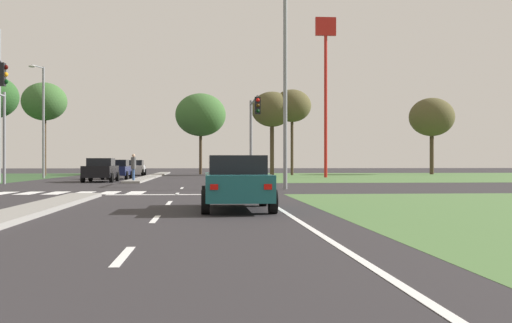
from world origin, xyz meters
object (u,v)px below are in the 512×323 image
at_px(car_silver_second, 135,168).
at_px(car_navy_fourth, 117,169).
at_px(treeline_sixth, 292,106).
at_px(treeline_seventh, 432,117).
at_px(treeline_third, 44,102).
at_px(fastfood_pole_sign, 326,63).
at_px(treeline_fourth, 201,115).
at_px(car_teal_third, 237,182).
at_px(pedestrian_at_median, 133,164).
at_px(treeline_fifth, 272,110).
at_px(car_black_near, 101,170).
at_px(street_lamp_second, 283,69).
at_px(traffic_signal_far_right, 253,123).
at_px(street_lamp_fourth, 42,116).

xyz_separation_m(car_silver_second, car_navy_fourth, (0.11, -13.64, -0.00)).
relative_size(treeline_sixth, treeline_seventh, 1.06).
relative_size(treeline_third, treeline_seventh, 1.10).
height_order(fastfood_pole_sign, treeline_seventh, fastfood_pole_sign).
height_order(car_navy_fourth, treeline_fourth, treeline_fourth).
relative_size(car_teal_third, treeline_sixth, 0.52).
distance_m(pedestrian_at_median, treeline_fourth, 26.94).
xyz_separation_m(treeline_fifth, treeline_seventh, (17.72, 2.62, -0.49)).
distance_m(car_black_near, treeline_fourth, 26.45).
bearing_deg(street_lamp_second, traffic_signal_far_right, 98.06).
bearing_deg(treeline_third, fastfood_pole_sign, -19.48).
distance_m(car_black_near, treeline_sixth, 27.14).
height_order(car_black_near, street_lamp_second, street_lamp_second).
distance_m(car_teal_third, treeline_sixth, 48.04).
bearing_deg(treeline_third, treeline_fourth, 17.13).
height_order(treeline_fourth, treeline_sixth, treeline_sixth).
relative_size(pedestrian_at_median, treeline_seventh, 0.21).
distance_m(pedestrian_at_median, treeline_seventh, 38.59).
distance_m(car_black_near, car_silver_second, 20.68).
bearing_deg(fastfood_pole_sign, treeline_seventh, 41.73).
relative_size(car_black_near, traffic_signal_far_right, 0.83).
xyz_separation_m(traffic_signal_far_right, treeline_seventh, (21.66, 29.36, 2.51)).
bearing_deg(car_navy_fourth, treeline_sixth, -138.56).
height_order(car_navy_fourth, street_lamp_second, street_lamp_second).
height_order(traffic_signal_far_right, pedestrian_at_median, traffic_signal_far_right).
distance_m(fastfood_pole_sign, treeline_seventh, 19.21).
relative_size(fastfood_pole_sign, treeline_sixth, 1.59).
xyz_separation_m(street_lamp_second, treeline_seventh, (20.71, 36.04, 0.20)).
bearing_deg(traffic_signal_far_right, car_silver_second, 110.53).
distance_m(pedestrian_at_median, treeline_sixth, 26.64).
distance_m(car_silver_second, treeline_sixth, 17.15).
bearing_deg(fastfood_pole_sign, treeline_fourth, 128.04).
height_order(car_navy_fourth, fastfood_pole_sign, fastfood_pole_sign).
xyz_separation_m(car_black_near, car_navy_fourth, (0.15, 7.03, -0.04)).
distance_m(car_black_near, street_lamp_fourth, 12.64).
bearing_deg(car_black_near, street_lamp_second, 131.06).
bearing_deg(treeline_third, car_silver_second, 2.62).
relative_size(car_silver_second, car_teal_third, 0.92).
bearing_deg(car_black_near, traffic_signal_far_right, 149.62).
bearing_deg(pedestrian_at_median, treeline_seventh, -45.16).
xyz_separation_m(car_black_near, car_teal_third, (7.95, -25.93, -0.03)).
height_order(street_lamp_fourth, pedestrian_at_median, street_lamp_fourth).
bearing_deg(treeline_sixth, car_black_near, -127.27).
xyz_separation_m(pedestrian_at_median, treeline_third, (-11.03, 21.36, 6.04)).
bearing_deg(pedestrian_at_median, treeline_third, 32.12).
bearing_deg(car_silver_second, treeline_seventh, -174.86).
xyz_separation_m(treeline_fifth, treeline_sixth, (2.08, 0.12, 0.40)).
bearing_deg(car_black_near, car_silver_second, -90.10).
xyz_separation_m(car_black_near, treeline_third, (-8.71, 20.27, 6.42)).
bearing_deg(car_navy_fourth, treeline_seventh, -152.35).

